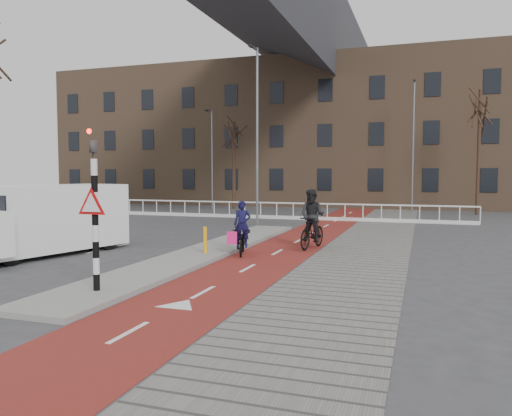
% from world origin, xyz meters
% --- Properties ---
extents(ground, '(120.00, 120.00, 0.00)m').
position_xyz_m(ground, '(0.00, 0.00, 0.00)').
color(ground, '#38383A').
rests_on(ground, ground).
extents(bike_lane, '(2.50, 60.00, 0.01)m').
position_xyz_m(bike_lane, '(1.50, 10.00, 0.01)').
color(bike_lane, maroon).
rests_on(bike_lane, ground).
extents(sidewalk, '(3.00, 60.00, 0.01)m').
position_xyz_m(sidewalk, '(4.30, 10.00, 0.01)').
color(sidewalk, slate).
rests_on(sidewalk, ground).
extents(curb_island, '(1.80, 16.00, 0.12)m').
position_xyz_m(curb_island, '(-0.70, 4.00, 0.06)').
color(curb_island, gray).
rests_on(curb_island, ground).
extents(traffic_signal, '(0.80, 0.80, 3.68)m').
position_xyz_m(traffic_signal, '(-0.60, -2.02, 1.99)').
color(traffic_signal, black).
rests_on(traffic_signal, curb_island).
extents(bollard, '(0.12, 0.12, 0.85)m').
position_xyz_m(bollard, '(-0.46, 3.44, 0.55)').
color(bollard, '#F7AC0D').
rests_on(bollard, curb_island).
extents(cyclist_near, '(1.04, 1.78, 1.78)m').
position_xyz_m(cyclist_near, '(0.55, 4.15, 0.60)').
color(cyclist_near, black).
rests_on(cyclist_near, bike_lane).
extents(cyclist_far, '(1.03, 2.06, 2.11)m').
position_xyz_m(cyclist_far, '(2.45, 6.20, 0.88)').
color(cyclist_far, black).
rests_on(cyclist_far, bike_lane).
extents(van, '(3.37, 5.69, 2.29)m').
position_xyz_m(van, '(-5.67, 2.19, 1.21)').
color(van, white).
rests_on(van, ground).
extents(railing, '(28.00, 0.10, 0.99)m').
position_xyz_m(railing, '(-5.00, 17.00, 0.31)').
color(railing, silver).
rests_on(railing, ground).
extents(townhouse_row, '(46.00, 10.00, 15.90)m').
position_xyz_m(townhouse_row, '(-3.00, 32.00, 7.81)').
color(townhouse_row, '#7F6047').
rests_on(townhouse_row, ground).
extents(tree_mid, '(0.27, 0.27, 6.56)m').
position_xyz_m(tree_mid, '(-7.42, 24.07, 3.28)').
color(tree_mid, black).
rests_on(tree_mid, ground).
extents(tree_right, '(0.20, 0.20, 8.01)m').
position_xyz_m(tree_right, '(9.47, 23.82, 4.00)').
color(tree_right, black).
rests_on(tree_right, ground).
extents(streetlight_near, '(0.12, 0.12, 8.95)m').
position_xyz_m(streetlight_near, '(-1.87, 12.98, 4.47)').
color(streetlight_near, slate).
rests_on(streetlight_near, ground).
extents(streetlight_left, '(0.12, 0.12, 7.41)m').
position_xyz_m(streetlight_left, '(-9.00, 23.61, 3.71)').
color(streetlight_left, slate).
rests_on(streetlight_left, ground).
extents(streetlight_right, '(0.12, 0.12, 8.95)m').
position_xyz_m(streetlight_right, '(5.44, 24.72, 4.47)').
color(streetlight_right, slate).
rests_on(streetlight_right, ground).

